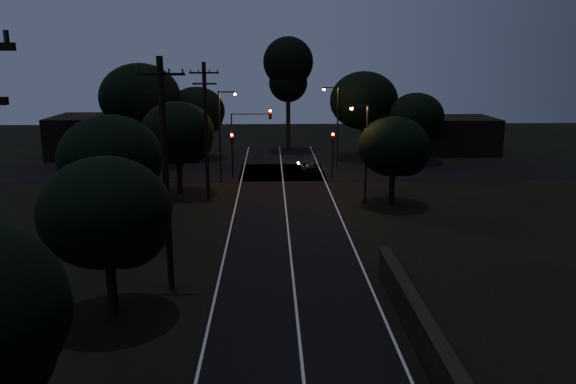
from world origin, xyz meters
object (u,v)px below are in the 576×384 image
signal_right (333,146)px  streetlight_c (364,148)px  utility_pole_far (206,129)px  streetlight_a (222,130)px  signal_mast (250,130)px  utility_pole_mid (165,172)px  car (308,166)px  signal_left (232,147)px  streetlight_b (336,121)px  tall_pine (288,69)px

signal_right → streetlight_c: (1.23, -9.99, 1.51)m
utility_pole_far → streetlight_a: size_ratio=1.31×
signal_right → signal_mast: (-7.51, 0.00, 1.50)m
signal_right → signal_mast: bearing=180.0°
signal_mast → streetlight_a: size_ratio=0.78×
utility_pole_mid → car: (8.48, 26.84, -5.13)m
signal_left → streetlight_a: (-0.71, -1.99, 1.80)m
utility_pole_far → signal_left: 8.53m
signal_right → streetlight_b: streetlight_b is taller
tall_pine → streetlight_b: size_ratio=1.63×
car → signal_left: bearing=5.6°
utility_pole_mid → signal_mast: (3.09, 24.99, -1.40)m
utility_pole_far → streetlight_b: (11.31, 12.00, -0.85)m
signal_right → utility_pole_far: bearing=-143.0°
streetlight_b → car: 5.37m
signal_left → signal_right: same height
utility_pole_mid → utility_pole_far: 17.00m
streetlight_b → car: size_ratio=2.23×
tall_pine → car: bearing=-83.6°
utility_pole_mid → signal_mast: size_ratio=1.76×
streetlight_a → car: 9.57m
signal_left → signal_mast: (1.69, 0.00, 1.50)m
utility_pole_mid → tall_pine: tall_pine is taller
utility_pole_mid → signal_left: size_ratio=2.68×
signal_mast → streetlight_c: 13.28m
utility_pole_mid → car: 28.61m
signal_left → signal_mast: bearing=0.1°
streetlight_a → utility_pole_far: bearing=-96.6°
streetlight_b → signal_right: bearing=-100.0°
streetlight_b → signal_left: bearing=-158.0°
utility_pole_mid → signal_left: 25.19m
streetlight_c → car: streetlight_c is taller
utility_pole_mid → signal_right: 27.30m
car → signal_right: bearing=129.8°
utility_pole_far → tall_pine: 24.35m
utility_pole_mid → tall_pine: (7.00, 40.00, 3.64)m
signal_left → streetlight_b: bearing=22.0°
streetlight_a → streetlight_c: (11.14, -8.00, -0.29)m
streetlight_b → streetlight_a: bearing=-150.5°
utility_pole_mid → streetlight_c: utility_pole_mid is taller
signal_right → streetlight_c: bearing=-83.0°
streetlight_a → streetlight_b: (10.61, 6.00, 0.00)m
signal_mast → utility_pole_far: bearing=-111.1°
utility_pole_far → tall_pine: tall_pine is taller
utility_pole_far → signal_right: size_ratio=2.56×
signal_left → streetlight_b: 10.84m
tall_pine → streetlight_a: tall_pine is taller
tall_pine → streetlight_c: (4.83, -25.00, -5.02)m
signal_right → streetlight_c: size_ratio=0.55×
streetlight_b → utility_pole_mid: bearing=-111.3°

